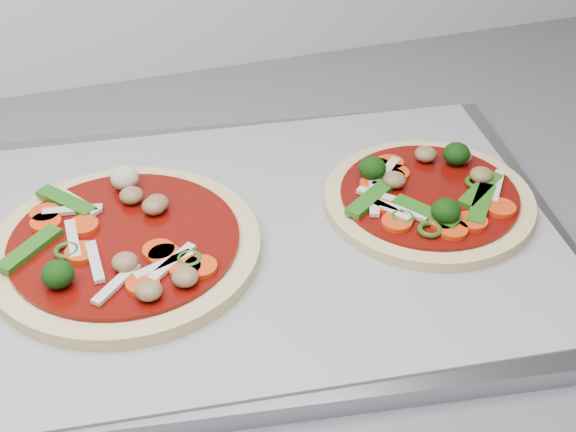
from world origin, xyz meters
name	(u,v)px	position (x,y,z in m)	size (l,w,h in m)	color
baking_tray	(266,241)	(-0.44, 1.26, 0.91)	(0.49, 0.36, 0.02)	#929397
parchment	(266,233)	(-0.44, 1.26, 0.92)	(0.47, 0.34, 0.00)	#9D9DA2
pizza_left	(124,245)	(-0.55, 1.27, 0.93)	(0.27, 0.27, 0.04)	#D6B379
pizza_right	(428,196)	(-0.30, 1.26, 0.93)	(0.19, 0.19, 0.03)	#D6B379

